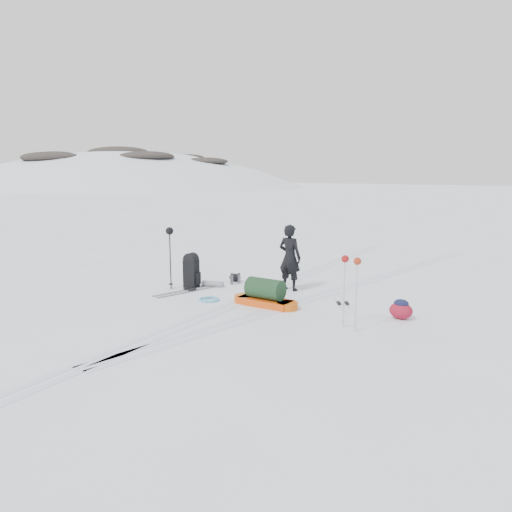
% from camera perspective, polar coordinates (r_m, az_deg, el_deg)
% --- Properties ---
extents(ground, '(200.00, 200.00, 0.00)m').
position_cam_1_polar(ground, '(11.47, -0.48, -4.70)').
color(ground, white).
rests_on(ground, ground).
extents(ski_tracks, '(3.38, 17.97, 0.01)m').
position_cam_1_polar(ski_tracks, '(11.87, 4.39, -4.22)').
color(ski_tracks, silver).
rests_on(ski_tracks, ground).
extents(skier, '(0.59, 0.39, 1.60)m').
position_cam_1_polar(skier, '(12.00, 3.88, -0.18)').
color(skier, black).
rests_on(skier, ground).
extents(pulk_sled, '(1.55, 0.52, 0.59)m').
position_cam_1_polar(pulk_sled, '(10.70, 1.06, -4.50)').
color(pulk_sled, '#DE490D').
rests_on(pulk_sled, ground).
extents(expedition_rucksack, '(0.86, 0.65, 0.87)m').
position_cam_1_polar(expedition_rucksack, '(12.43, -7.10, -1.76)').
color(expedition_rucksack, black).
rests_on(expedition_rucksack, ground).
extents(ski_poles_black, '(0.19, 0.19, 1.52)m').
position_cam_1_polar(ski_poles_black, '(12.23, -9.83, 1.99)').
color(ski_poles_black, black).
rests_on(ski_poles_black, ground).
extents(ski_poles_silver, '(0.42, 0.23, 1.35)m').
position_cam_1_polar(ski_poles_silver, '(9.07, 10.79, -1.40)').
color(ski_poles_silver, silver).
rests_on(ski_poles_silver, ground).
extents(touring_skis_grey, '(0.69, 1.96, 0.07)m').
position_cam_1_polar(touring_skis_grey, '(12.16, -7.56, -3.87)').
color(touring_skis_grey, gray).
rests_on(touring_skis_grey, ground).
extents(touring_skis_white, '(1.23, 1.55, 0.06)m').
position_cam_1_polar(touring_skis_white, '(10.97, 9.88, -5.45)').
color(touring_skis_white, silver).
rests_on(touring_skis_white, ground).
extents(rope_coil, '(0.56, 0.56, 0.06)m').
position_cam_1_polar(rope_coil, '(11.21, -5.31, -4.94)').
color(rope_coil, '#5BB7DD').
rests_on(rope_coil, ground).
extents(small_daypack, '(0.57, 0.55, 0.39)m').
position_cam_1_polar(small_daypack, '(10.17, 16.24, -5.88)').
color(small_daypack, maroon).
rests_on(small_daypack, ground).
extents(thermos_pair, '(0.18, 0.30, 0.29)m').
position_cam_1_polar(thermos_pair, '(12.75, -2.38, -2.61)').
color(thermos_pair, '#55575C').
rests_on(thermos_pair, ground).
extents(stuff_sack, '(0.40, 0.34, 0.21)m').
position_cam_1_polar(stuff_sack, '(13.05, -2.41, -2.47)').
color(stuff_sack, black).
rests_on(stuff_sack, ground).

